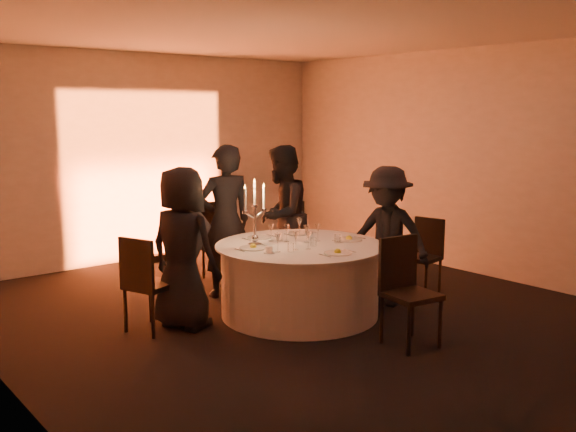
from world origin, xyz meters
TOP-DOWN VIEW (x-y plane):
  - floor at (0.00, 0.00)m, footprint 7.00×7.00m
  - ceiling at (0.00, 0.00)m, footprint 7.00×7.00m
  - wall_back at (0.00, 3.50)m, footprint 7.00×0.00m
  - wall_right at (3.00, 0.00)m, footprint 0.00×7.00m
  - uplighter_fixture at (0.00, 3.20)m, footprint 0.25×0.12m
  - banquet_table at (0.00, 0.00)m, footprint 1.80×1.80m
  - chair_left at (-1.55, 0.52)m, footprint 0.54×0.54m
  - chair_back_left at (-0.24, 1.68)m, footprint 0.52×0.52m
  - chair_back_right at (0.92, 1.29)m, footprint 0.60×0.60m
  - chair_right at (1.75, -0.26)m, footprint 0.45×0.45m
  - chair_front at (0.21, -1.29)m, footprint 0.50×0.50m
  - guest_left at (-1.17, 0.42)m, footprint 0.76×0.93m
  - guest_back_left at (-0.21, 1.10)m, footprint 0.72×0.54m
  - guest_back_right at (0.65, 1.13)m, footprint 1.07×1.00m
  - guest_right at (0.99, -0.33)m, footprint 0.87×1.15m
  - plate_left at (-0.51, 0.14)m, footprint 0.36×0.29m
  - plate_back_left at (-0.13, 0.55)m, footprint 0.35×0.26m
  - plate_back_right at (0.39, 0.45)m, footprint 0.35×0.29m
  - plate_right at (0.56, -0.17)m, footprint 0.36×0.29m
  - plate_front at (-0.00, -0.59)m, footprint 0.36×0.27m
  - coffee_cup at (-0.51, -0.12)m, footprint 0.11×0.11m
  - candelabra at (-0.41, 0.25)m, footprint 0.30×0.14m
  - wine_glass_a at (0.36, 0.43)m, footprint 0.07×0.07m
  - wine_glass_b at (0.30, 0.36)m, footprint 0.07×0.07m
  - wine_glass_c at (-0.21, -0.18)m, footprint 0.07×0.07m
  - wine_glass_d at (-0.02, 0.20)m, footprint 0.07×0.07m
  - wine_glass_e at (-0.09, -0.24)m, footprint 0.07×0.07m
  - wine_glass_f at (0.12, 0.03)m, footprint 0.07×0.07m
  - wine_glass_g at (-0.42, -0.15)m, footprint 0.07×0.07m
  - wine_glass_h at (0.26, 0.00)m, footprint 0.07×0.07m
  - wine_glass_i at (-0.13, 0.33)m, footprint 0.07×0.07m
  - tumbler_a at (-0.04, 0.29)m, footprint 0.07×0.07m
  - tumbler_b at (-0.32, -0.23)m, footprint 0.07×0.07m
  - tumbler_c at (0.37, -0.19)m, footprint 0.07×0.07m
  - tumbler_d at (0.05, -0.17)m, footprint 0.07×0.07m

SIDE VIEW (x-z plane):
  - floor at x=0.00m, z-range 0.00..0.00m
  - uplighter_fixture at x=0.00m, z-range 0.00..0.10m
  - banquet_table at x=0.00m, z-range 0.00..0.77m
  - chair_right at x=1.75m, z-range 0.05..0.95m
  - chair_left at x=-1.55m, z-range 0.06..1.03m
  - chair_back_right at x=0.92m, z-range 0.06..1.06m
  - chair_front at x=0.21m, z-range 0.07..1.08m
  - chair_back_left at x=-0.24m, z-range 0.07..1.14m
  - plate_back_left at x=-0.13m, z-range 0.77..0.78m
  - plate_back_right at x=0.39m, z-range 0.77..0.78m
  - guest_right at x=0.99m, z-range 0.00..1.57m
  - plate_right at x=0.56m, z-range 0.74..0.83m
  - plate_left at x=-0.51m, z-range 0.74..0.83m
  - plate_front at x=0.00m, z-range 0.75..0.83m
  - coffee_cup at x=-0.51m, z-range 0.77..0.83m
  - tumbler_a at x=-0.04m, z-range 0.77..0.86m
  - tumbler_b at x=-0.32m, z-range 0.77..0.86m
  - tumbler_c at x=0.37m, z-range 0.77..0.86m
  - tumbler_d at x=0.05m, z-range 0.77..0.86m
  - guest_left at x=-1.17m, z-range 0.00..1.63m
  - guest_back_right at x=0.65m, z-range 0.00..1.75m
  - guest_back_left at x=-0.21m, z-range 0.00..1.79m
  - wine_glass_a at x=0.36m, z-range 0.81..1.00m
  - wine_glass_b at x=0.30m, z-range 0.81..1.00m
  - wine_glass_c at x=-0.21m, z-range 0.81..1.00m
  - wine_glass_d at x=-0.02m, z-range 0.81..1.00m
  - wine_glass_e at x=-0.09m, z-range 0.81..1.00m
  - wine_glass_f at x=0.12m, z-range 0.81..1.00m
  - wine_glass_g at x=-0.42m, z-range 0.81..1.00m
  - wine_glass_h at x=0.26m, z-range 0.81..1.00m
  - wine_glass_i at x=-0.13m, z-range 0.81..1.00m
  - candelabra at x=-0.41m, z-range 0.66..1.37m
  - wall_back at x=0.00m, z-range -2.00..5.00m
  - wall_right at x=3.00m, z-range -2.00..5.00m
  - ceiling at x=0.00m, z-range 3.00..3.00m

